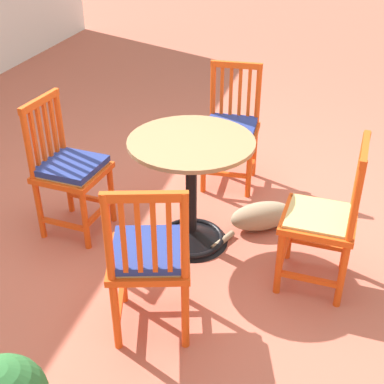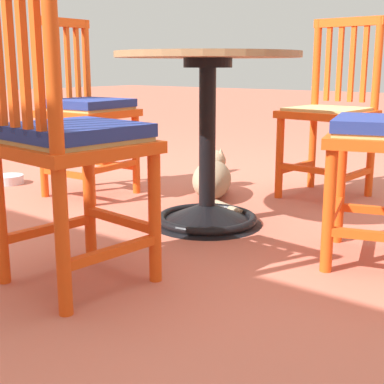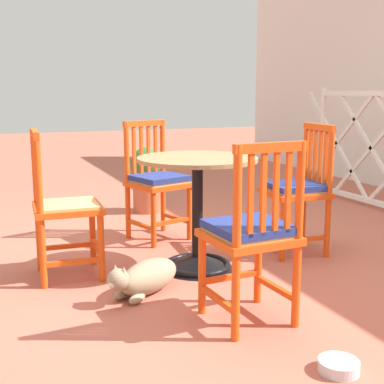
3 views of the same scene
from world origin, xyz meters
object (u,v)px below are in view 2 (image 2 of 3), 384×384
orange_chair_by_planter (330,113)px  orange_chair_near_fence (85,110)px  orange_chair_tucked_in (68,143)px  pet_water_bowl (9,179)px  tabby_cat (213,178)px  cafe_table (208,159)px

orange_chair_by_planter → orange_chair_near_fence: same height
orange_chair_near_fence → orange_chair_tucked_in: bearing=136.2°
orange_chair_tucked_in → pet_water_bowl: (1.47, -0.76, -0.42)m
orange_chair_by_planter → orange_chair_tucked_in: size_ratio=1.00×
orange_chair_tucked_in → orange_chair_near_fence: bearing=-43.8°
orange_chair_by_planter → tabby_cat: size_ratio=1.64×
orange_chair_by_planter → orange_chair_near_fence: bearing=36.1°
cafe_table → orange_chair_near_fence: 0.86m
tabby_cat → orange_chair_near_fence: bearing=34.9°
cafe_table → orange_chair_by_planter: 0.85m
cafe_table → orange_chair_by_planter: size_ratio=0.83×
cafe_table → tabby_cat: size_ratio=1.36×
cafe_table → orange_chair_tucked_in: 0.82m
orange_chair_near_fence → tabby_cat: (-0.54, -0.38, -0.35)m
cafe_table → orange_chair_tucked_in: bearing=94.6°
orange_chair_tucked_in → pet_water_bowl: 1.71m
orange_chair_tucked_in → tabby_cat: (0.36, -1.24, -0.35)m
cafe_table → orange_chair_near_fence: orange_chair_near_fence is taller
cafe_table → tabby_cat: (0.29, -0.45, -0.19)m
orange_chair_by_planter → orange_chair_near_fence: 1.26m
orange_chair_near_fence → orange_chair_tucked_in: 1.25m
cafe_table → orange_chair_near_fence: bearing=-4.6°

